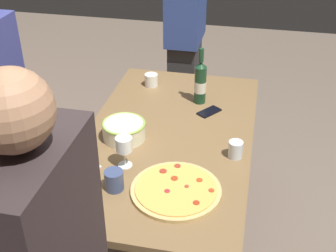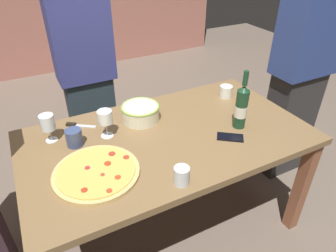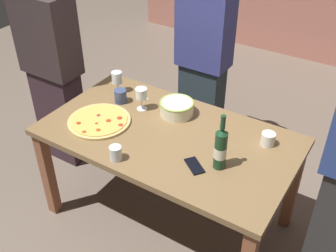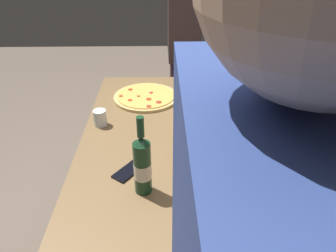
% 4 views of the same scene
% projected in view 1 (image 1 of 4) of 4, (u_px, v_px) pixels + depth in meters
% --- Properties ---
extents(ground_plane, '(8.00, 8.00, 0.00)m').
position_uv_depth(ground_plane, '(168.00, 236.00, 2.82)').
color(ground_plane, '#6B5C50').
extents(dining_table, '(1.60, 0.90, 0.75)m').
position_uv_depth(dining_table, '(168.00, 150.00, 2.47)').
color(dining_table, brown).
rests_on(dining_table, ground).
extents(pizza, '(0.41, 0.41, 0.03)m').
position_uv_depth(pizza, '(176.00, 190.00, 2.02)').
color(pizza, tan).
rests_on(pizza, dining_table).
extents(serving_bowl, '(0.23, 0.23, 0.10)m').
position_uv_depth(serving_bowl, '(124.00, 130.00, 2.37)').
color(serving_bowl, beige).
rests_on(serving_bowl, dining_table).
extents(wine_bottle, '(0.07, 0.07, 0.35)m').
position_uv_depth(wine_bottle, '(200.00, 82.00, 2.68)').
color(wine_bottle, '#193F24').
rests_on(wine_bottle, dining_table).
extents(wine_glass_near_pizza, '(0.08, 0.08, 0.16)m').
position_uv_depth(wine_glass_near_pizza, '(124.00, 145.00, 2.13)').
color(wine_glass_near_pizza, white).
rests_on(wine_glass_near_pizza, dining_table).
extents(wine_glass_by_bottle, '(0.08, 0.08, 0.16)m').
position_uv_depth(wine_glass_by_bottle, '(83.00, 180.00, 1.91)').
color(wine_glass_by_bottle, white).
rests_on(wine_glass_by_bottle, dining_table).
extents(cup_amber, '(0.07, 0.07, 0.09)m').
position_uv_depth(cup_amber, '(235.00, 149.00, 2.23)').
color(cup_amber, white).
rests_on(cup_amber, dining_table).
extents(cup_ceramic, '(0.09, 0.09, 0.08)m').
position_uv_depth(cup_ceramic, '(151.00, 80.00, 2.91)').
color(cup_ceramic, silver).
rests_on(cup_ceramic, dining_table).
extents(cup_spare, '(0.09, 0.09, 0.10)m').
position_uv_depth(cup_spare, '(114.00, 180.00, 2.02)').
color(cup_spare, '#3A4971').
rests_on(cup_spare, dining_table).
extents(cell_phone, '(0.16, 0.14, 0.01)m').
position_uv_depth(cell_phone, '(209.00, 112.00, 2.63)').
color(cell_phone, black).
rests_on(cell_phone, dining_table).
extents(pizza_knife, '(0.16, 0.12, 0.02)m').
position_uv_depth(pizza_knife, '(81.00, 175.00, 2.12)').
color(pizza_knife, silver).
rests_on(pizza_knife, dining_table).
extents(person_guest_right, '(0.43, 0.24, 1.76)m').
position_uv_depth(person_guest_right, '(185.00, 36.00, 3.30)').
color(person_guest_right, '#302F2E').
rests_on(person_guest_right, ground).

